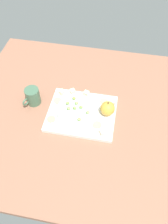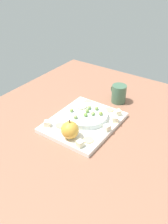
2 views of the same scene
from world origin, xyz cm
name	(u,v)px [view 1 (image 1 of 2)]	position (x,y,z in cm)	size (l,w,h in cm)	color
table	(90,115)	(0.00, 0.00, 1.59)	(125.46, 102.42, 3.17)	#9B664E
platter	(82,114)	(3.97, 1.89, 4.10)	(32.44, 26.58, 1.85)	white
serving_dish	(76,111)	(6.45, 2.22, 6.19)	(18.64, 18.64, 2.33)	silver
apple_whole	(107,109)	(-8.11, 0.39, 8.51)	(6.97, 6.97, 6.97)	gold
apple_stem	(108,104)	(-8.11, 0.39, 12.60)	(0.50, 0.50, 1.20)	brown
cheese_cube_0	(113,102)	(-10.27, -6.24, 6.24)	(2.43, 2.43, 2.43)	#EDE6C0
cheese_cube_1	(73,92)	(10.95, -9.48, 6.24)	(2.43, 2.43, 2.43)	#F6E8BD
cheese_cube_2	(86,93)	(3.81, -9.55, 6.24)	(2.43, 2.43, 2.43)	#F7EEC7
cheese_cube_3	(103,133)	(-7.69, 12.20, 6.24)	(2.43, 2.43, 2.43)	#F9E8C4
cheese_cube_4	(62,92)	(16.17, -7.99, 6.24)	(2.43, 2.43, 2.43)	#F6ECC0
cracker_0	(57,101)	(17.34, -3.00, 5.23)	(4.09, 4.09, 0.40)	#DEBA82
cracker_1	(51,119)	(17.31, 8.63, 5.23)	(4.09, 4.09, 0.40)	#E0B97C
cracker_2	(97,125)	(-4.53, 7.78, 5.23)	(4.09, 4.09, 0.40)	#E3B87F
cracker_3	(104,101)	(-5.74, -6.97, 5.23)	(4.09, 4.09, 0.40)	#E0C089
grape_0	(81,107)	(4.40, 1.23, 8.17)	(1.78, 1.61, 1.64)	#89BB55
grape_1	(75,108)	(7.21, 2.31, 8.17)	(1.78, 1.61, 1.63)	#89AE54
grape_2	(88,113)	(0.64, 3.74, 8.08)	(1.78, 1.61, 1.46)	#8DAB5F
grape_3	(77,103)	(7.00, -0.82, 8.08)	(1.78, 1.61, 1.45)	#95C461
grape_4	(68,103)	(11.23, -0.07, 8.13)	(1.78, 1.61, 1.56)	#8FB057
grape_5	(74,98)	(8.80, -3.57, 8.19)	(1.78, 1.61, 1.67)	#92AD4B
grape_6	(79,119)	(3.83, 8.29, 8.10)	(1.78, 1.61, 1.50)	#9ABB5D
grape_7	(69,108)	(9.99, 3.06, 8.14)	(1.78, 1.61, 1.56)	#8FB65F
apple_slice_0	(68,115)	(9.26, 6.70, 7.65)	(4.58, 4.58, 0.60)	beige
cup	(33,96)	(29.37, -1.43, 7.65)	(7.03, 9.68, 8.95)	#466B51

